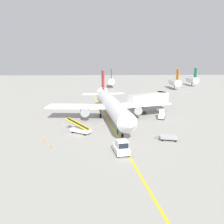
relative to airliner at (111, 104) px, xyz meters
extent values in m
plane|color=#9E9B93|center=(1.08, -11.78, -3.42)|extent=(300.00, 300.00, 0.00)
cube|color=yellow|center=(0.07, -6.78, -3.41)|extent=(10.37, 79.40, 0.01)
cylinder|color=white|center=(0.07, -0.54, 0.03)|extent=(7.05, 30.18, 3.30)
cone|color=white|center=(2.11, -16.61, 0.03)|extent=(3.51, 2.79, 3.23)
cone|color=white|center=(-2.00, 15.73, 0.43)|extent=(3.46, 3.17, 3.14)
cube|color=white|center=(7.31, 1.89, -0.37)|extent=(13.72, 8.44, 0.36)
cylinder|color=gray|center=(5.81, 0.69, -1.37)|extent=(2.29, 3.41, 1.90)
cube|color=white|center=(-7.55, 0.00, -0.37)|extent=(13.32, 5.47, 0.36)
cylinder|color=gray|center=(-5.80, -0.78, -1.37)|extent=(2.29, 3.41, 1.90)
cube|color=red|center=(-1.69, 13.35, 4.08)|extent=(0.78, 4.00, 5.20)
cube|color=white|center=(1.33, 13.33, 0.43)|extent=(5.60, 3.49, 0.24)
cube|color=white|center=(-4.62, 12.57, 0.43)|extent=(5.23, 2.27, 0.24)
cylinder|color=#4C4C51|center=(1.52, -11.95, -1.86)|extent=(0.20, 0.20, 3.12)
cylinder|color=black|center=(1.52, -11.95, -3.14)|extent=(0.42, 0.60, 0.56)
cylinder|color=#4C4C51|center=(2.00, 1.72, -1.86)|extent=(0.20, 0.20, 3.12)
cylinder|color=black|center=(2.00, 1.72, -2.94)|extent=(0.47, 1.00, 0.96)
cylinder|color=#4C4C51|center=(-2.37, 1.17, -1.86)|extent=(0.20, 0.20, 3.12)
cylinder|color=black|center=(-2.37, 1.17, -2.94)|extent=(0.47, 1.00, 0.96)
cube|color=black|center=(1.86, -14.63, 0.38)|extent=(2.91, 1.35, 0.60)
cube|color=beige|center=(9.32, 5.92, 0.18)|extent=(11.33, 9.00, 2.50)
cylinder|color=beige|center=(13.99, 9.18, 0.18)|extent=(3.20, 3.20, 2.50)
cylinder|color=#59595B|center=(7.84, 4.89, -2.24)|extent=(0.56, 0.56, 2.35)
cube|color=#333338|center=(7.84, 4.89, -3.17)|extent=(1.80, 1.40, 0.50)
cube|color=silver|center=(0.70, -19.05, -2.72)|extent=(2.46, 3.86, 0.80)
cube|color=silver|center=(0.80, -19.67, -1.77)|extent=(1.76, 1.85, 1.10)
cube|color=black|center=(0.93, -20.43, -1.77)|extent=(1.42, 0.31, 0.77)
cylinder|color=black|center=(1.70, -20.16, -3.12)|extent=(0.31, 0.63, 0.60)
cylinder|color=black|center=(0.11, -20.42, -3.12)|extent=(0.31, 0.63, 0.60)
cylinder|color=black|center=(1.29, -17.67, -3.12)|extent=(0.31, 0.63, 0.60)
cylinder|color=black|center=(-0.30, -17.94, -3.12)|extent=(0.31, 0.63, 0.60)
cube|color=silver|center=(11.39, -0.24, -2.77)|extent=(2.05, 2.70, 0.70)
cube|color=silver|center=(11.54, 0.16, -1.87)|extent=(1.35, 1.37, 1.10)
cube|color=black|center=(11.71, 0.64, -1.87)|extent=(0.94, 0.41, 0.77)
cylinder|color=black|center=(11.16, 0.74, -3.12)|extent=(0.41, 0.64, 0.60)
cylinder|color=black|center=(12.20, 0.36, -3.12)|extent=(0.41, 0.64, 0.60)
cylinder|color=black|center=(10.58, -0.84, -3.12)|extent=(0.41, 0.64, 0.60)
cylinder|color=black|center=(11.62, -1.22, -3.12)|extent=(0.41, 0.64, 0.60)
cube|color=silver|center=(-5.91, -9.62, -2.82)|extent=(4.04, 3.22, 0.60)
cylinder|color=black|center=(-7.38, -9.50, -3.12)|extent=(0.63, 0.49, 0.60)
cylinder|color=black|center=(-6.74, -8.40, -3.12)|extent=(0.63, 0.49, 0.60)
cylinder|color=black|center=(-5.09, -10.84, -3.12)|extent=(0.63, 0.49, 0.60)
cylinder|color=black|center=(-4.44, -9.74, -3.12)|extent=(0.63, 0.49, 0.60)
cube|color=black|center=(-6.43, -9.32, -1.87)|extent=(4.76, 3.30, 1.76)
cube|color=yellow|center=(-6.66, -9.71, -1.75)|extent=(4.37, 2.61, 1.84)
cube|color=yellow|center=(-6.20, -8.93, -1.75)|extent=(4.37, 2.61, 1.84)
cube|color=#A5A5A8|center=(9.13, -14.06, -2.98)|extent=(3.07, 2.10, 0.16)
cube|color=#4C4C51|center=(7.33, -13.64, -3.00)|extent=(0.89, 0.29, 0.08)
cylinder|color=#4C4C51|center=(6.89, -13.53, -3.00)|extent=(0.12, 0.12, 0.05)
cube|color=gray|center=(8.95, -14.79, -2.73)|extent=(2.74, 0.70, 0.50)
cube|color=gray|center=(9.30, -13.33, -2.73)|extent=(2.74, 0.70, 0.50)
cylinder|color=black|center=(7.97, -14.41, -3.24)|extent=(0.38, 0.20, 0.36)
cylinder|color=black|center=(8.24, -13.24, -3.24)|extent=(0.38, 0.20, 0.36)
cylinder|color=black|center=(10.01, -14.89, -3.24)|extent=(0.38, 0.20, 0.36)
cylinder|color=black|center=(10.29, -13.72, -3.24)|extent=(0.38, 0.20, 0.36)
cylinder|color=#26262D|center=(0.76, -10.40, -2.99)|extent=(0.24, 0.24, 0.85)
cube|color=green|center=(0.76, -10.40, -2.29)|extent=(0.36, 0.22, 0.56)
sphere|color=#9E7051|center=(0.76, -10.40, -1.90)|extent=(0.20, 0.20, 0.20)
sphere|color=yellow|center=(0.76, -10.40, -1.84)|extent=(0.24, 0.24, 0.24)
cone|color=orange|center=(-9.89, -16.42, -3.20)|extent=(0.36, 0.36, 0.44)
cone|color=orange|center=(-1.93, -5.77, -3.20)|extent=(0.36, 0.36, 0.44)
cone|color=orange|center=(-11.53, -14.10, -3.20)|extent=(0.36, 0.36, 0.44)
cylinder|color=silver|center=(2.21, 58.02, -0.32)|extent=(3.00, 10.00, 3.00)
cylinder|color=#3F3F3F|center=(2.21, 58.02, -2.62)|extent=(0.30, 0.30, 1.60)
cube|color=#333338|center=(2.21, 54.52, 3.18)|extent=(0.24, 3.20, 4.40)
cylinder|color=silver|center=(29.95, 50.27, -0.32)|extent=(3.00, 10.00, 3.00)
cylinder|color=#3F3F3F|center=(29.95, 50.27, -2.62)|extent=(0.30, 0.30, 1.60)
cube|color=orange|center=(29.95, 46.77, 3.18)|extent=(0.24, 3.20, 4.40)
cylinder|color=silver|center=(42.26, 61.83, -0.32)|extent=(3.00, 10.00, 3.00)
cylinder|color=#3F3F3F|center=(42.26, 61.83, -2.62)|extent=(0.30, 0.30, 1.60)
cube|color=#198C4C|center=(42.26, 58.33, 3.18)|extent=(0.24, 3.20, 4.40)
camera|label=1|loc=(-1.91, -49.93, 9.97)|focal=36.91mm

